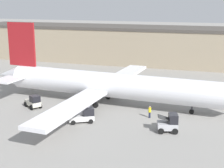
{
  "coord_description": "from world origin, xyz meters",
  "views": [
    {
      "loc": [
        15.68,
        -49.74,
        16.38
      ],
      "look_at": [
        0.0,
        0.0,
        3.36
      ],
      "focal_mm": 55.0,
      "sensor_mm": 36.0,
      "label": 1
    }
  ],
  "objects": [
    {
      "name": "belt_loader_truck",
      "position": [
        10.3,
        -8.71,
        1.09
      ],
      "size": [
        2.96,
        2.71,
        2.34
      ],
      "rotation": [
        0.0,
        0.0,
        0.26
      ],
      "color": "#B2B2B7",
      "rests_on": "ground_plane"
    },
    {
      "name": "baggage_tug",
      "position": [
        -1.26,
        -8.84,
        0.91
      ],
      "size": [
        3.68,
        2.98,
        1.98
      ],
      "rotation": [
        0.0,
        0.0,
        0.51
      ],
      "color": "silver",
      "rests_on": "ground_plane"
    },
    {
      "name": "ground_crew_worker",
      "position": [
        6.95,
        -4.37,
        0.92
      ],
      "size": [
        0.38,
        0.38,
        1.73
      ],
      "rotation": [
        0.0,
        0.0,
        2.1
      ],
      "color": "#1E2338",
      "rests_on": "ground_plane"
    },
    {
      "name": "airplane",
      "position": [
        -1.06,
        0.08,
        3.15
      ],
      "size": [
        42.32,
        38.72,
        12.51
      ],
      "rotation": [
        0.0,
        0.0,
        -0.07
      ],
      "color": "white",
      "rests_on": "ground_plane"
    },
    {
      "name": "ground_plane",
      "position": [
        0.0,
        0.0,
        0.0
      ],
      "size": [
        400.0,
        400.0,
        0.0
      ],
      "primitive_type": "plane",
      "color": "gray"
    },
    {
      "name": "terminal_building",
      "position": [
        -1.66,
        37.17,
        4.72
      ],
      "size": [
        95.08,
        13.74,
        9.43
      ],
      "color": "gray",
      "rests_on": "ground_plane"
    },
    {
      "name": "pushback_tug",
      "position": [
        -10.99,
        -5.32,
        0.97
      ],
      "size": [
        3.35,
        3.04,
        2.09
      ],
      "rotation": [
        0.0,
        0.0,
        -0.6
      ],
      "color": "beige",
      "rests_on": "ground_plane"
    }
  ]
}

